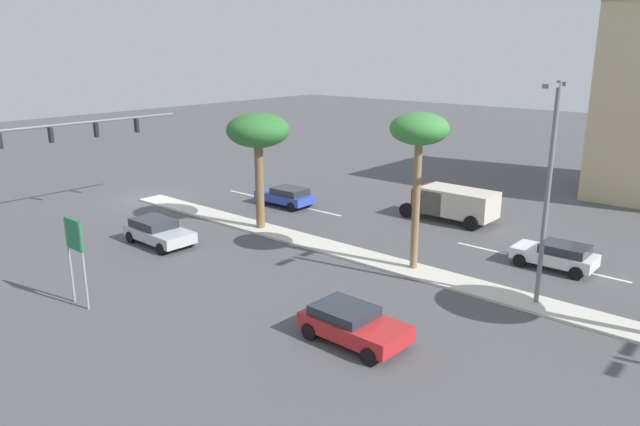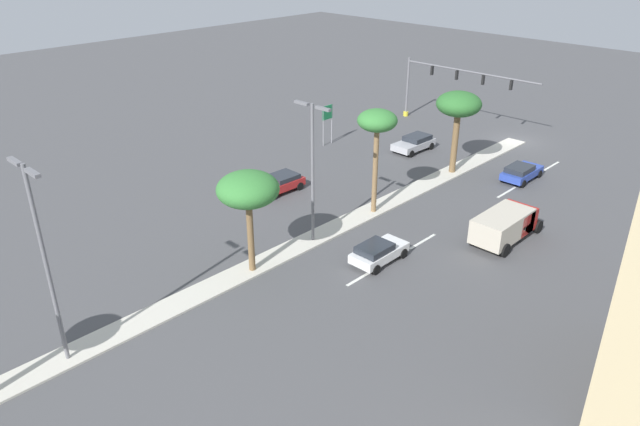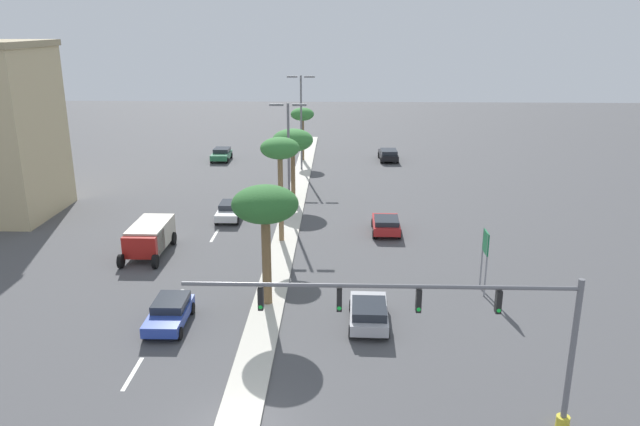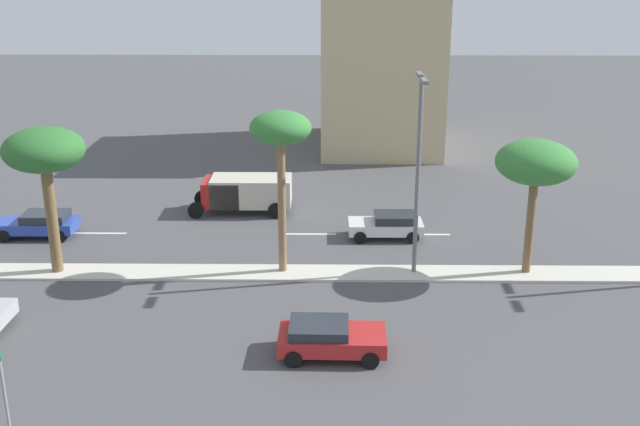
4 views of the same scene
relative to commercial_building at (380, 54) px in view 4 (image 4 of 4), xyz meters
The scene contains 14 objects.
ground_plane 26.46m from the commercial_building, ahead, with size 160.00×160.00×0.00m, color #4C4C4F.
median_curb 26.65m from the commercial_building, ahead, with size 1.80×64.29×0.12m, color beige.
lane_stripe_front 26.53m from the commercial_building, 38.56° to the right, with size 0.20×2.80×0.01m, color silver.
lane_stripe_near 21.73m from the commercial_building, 13.43° to the right, with size 0.20×2.80×0.01m, color silver.
lane_stripe_trailing 21.23m from the commercial_building, ahead, with size 0.20×2.80×0.01m, color silver.
commercial_building is the anchor object (origin of this frame).
palm_tree_rear 30.21m from the commercial_building, 32.94° to the right, with size 3.62×3.62×6.79m.
palm_tree_center 25.84m from the commercial_building, 13.24° to the right, with size 2.74×2.74×7.52m.
palm_tree_leading 25.80m from the commercial_building, 12.10° to the left, with size 3.59×3.59×6.24m.
street_lamp_leading 25.29m from the commercial_building, ahead, with size 2.90×0.24×9.13m.
sedan_white_inboard 21.43m from the commercial_building, ahead, with size 1.91×3.86×1.32m.
sedan_blue_rear 28.61m from the commercial_building, 42.83° to the right, with size 1.99×4.11×1.31m.
sedan_red_front 33.66m from the commercial_building, ahead, with size 2.17×3.99×1.29m.
box_truck 19.39m from the commercial_building, 28.11° to the right, with size 2.52×5.75×2.05m.
Camera 4 is at (32.80, 23.98, 14.19)m, focal length 43.07 mm.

